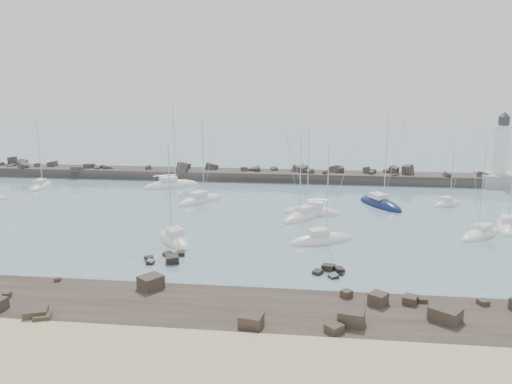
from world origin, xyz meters
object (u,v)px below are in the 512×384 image
sailboat_3 (201,201)px  sailboat_12 (448,204)px  sailboat_6 (302,217)px  sailboat_8 (380,205)px  sailboat_4 (171,186)px  sailboat_5 (174,240)px  lighthouse (499,169)px  sailboat_7 (321,241)px  sailboat_11 (480,235)px  sailboat_9 (312,213)px  sailboat_10 (508,227)px  sailboat_1 (41,186)px

sailboat_3 → sailboat_12: 39.82m
sailboat_6 → sailboat_8: bearing=36.0°
sailboat_4 → sailboat_5: 33.29m
sailboat_4 → sailboat_5: bearing=-73.3°
sailboat_3 → sailboat_12: (39.75, 2.27, -0.01)m
lighthouse → sailboat_7: 51.20m
lighthouse → sailboat_11: lighthouse is taller
lighthouse → sailboat_7: (-33.65, -38.48, -2.95)m
sailboat_8 → sailboat_9: 12.38m
sailboat_7 → sailboat_8: (9.51, 19.52, 0.01)m
sailboat_7 → sailboat_8: size_ratio=0.85×
sailboat_8 → sailboat_10: bearing=-34.0°
sailboat_7 → sailboat_10: size_ratio=0.93×
sailboat_11 → sailboat_10: bearing=41.2°
lighthouse → sailboat_8: size_ratio=0.93×
sailboat_4 → sailboat_1: bearing=-172.4°
sailboat_12 → sailboat_7: bearing=-133.8°
sailboat_7 → sailboat_9: size_ratio=0.97×
sailboat_7 → sailboat_5: bearing=-173.5°
sailboat_1 → sailboat_11: bearing=-16.9°
sailboat_6 → sailboat_12: bearing=24.4°
lighthouse → sailboat_1: size_ratio=1.10×
sailboat_5 → sailboat_10: size_ratio=0.92×
sailboat_1 → sailboat_3: bearing=-13.6°
sailboat_7 → sailboat_10: bearing=19.8°
sailboat_3 → sailboat_1: bearing=166.4°
sailboat_6 → sailboat_4: bearing=142.8°
sailboat_1 → sailboat_8: 61.67m
sailboat_7 → sailboat_8: 21.71m
lighthouse → sailboat_11: bearing=-111.7°
sailboat_1 → sailboat_5: bearing=-40.4°
sailboat_4 → sailboat_7: (27.66, -29.81, -0.01)m
sailboat_4 → sailboat_6: bearing=-37.2°
sailboat_7 → sailboat_12: (20.24, 21.09, -0.01)m
sailboat_9 → sailboat_5: bearing=-137.5°
sailboat_6 → sailboat_11: (22.83, -5.97, -0.01)m
sailboat_3 → sailboat_8: bearing=1.4°
lighthouse → sailboat_9: lighthouse is taller
sailboat_3 → sailboat_4: bearing=126.6°
sailboat_7 → lighthouse: bearing=48.8°
sailboat_4 → sailboat_9: (26.43, -16.45, 0.00)m
sailboat_5 → sailboat_12: sailboat_5 is taller
sailboat_6 → sailboat_11: bearing=-14.7°
sailboat_8 → sailboat_11: sailboat_8 is taller
sailboat_5 → sailboat_3: bearing=93.9°
sailboat_10 → sailboat_3: bearing=167.6°
sailboat_11 → sailboat_12: bearing=90.0°
sailboat_9 → sailboat_7: bearing=-84.7°
sailboat_7 → sailboat_8: sailboat_8 is taller
sailboat_3 → sailboat_10: bearing=-12.4°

